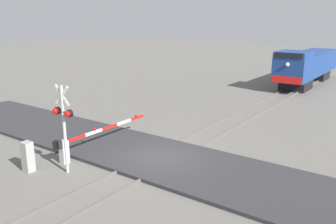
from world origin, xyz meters
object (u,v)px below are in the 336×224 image
at_px(locomotive, 307,65).
at_px(crossing_signal, 63,119).
at_px(utility_cabinet, 28,157).
at_px(crossing_gate, 79,142).

relative_size(locomotive, crossing_signal, 3.45).
bearing_deg(utility_cabinet, crossing_gate, 77.19).
xyz_separation_m(crossing_signal, utility_cabinet, (-1.58, -0.94, -1.85)).
height_order(crossing_signal, utility_cabinet, crossing_signal).
distance_m(crossing_gate, utility_cabinet, 2.61).
bearing_deg(locomotive, crossing_signal, -95.08).
relative_size(crossing_gate, utility_cabinet, 4.58).
distance_m(locomotive, crossing_signal, 29.81).
bearing_deg(crossing_signal, locomotive, 84.92).
relative_size(crossing_signal, utility_cabinet, 2.86).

